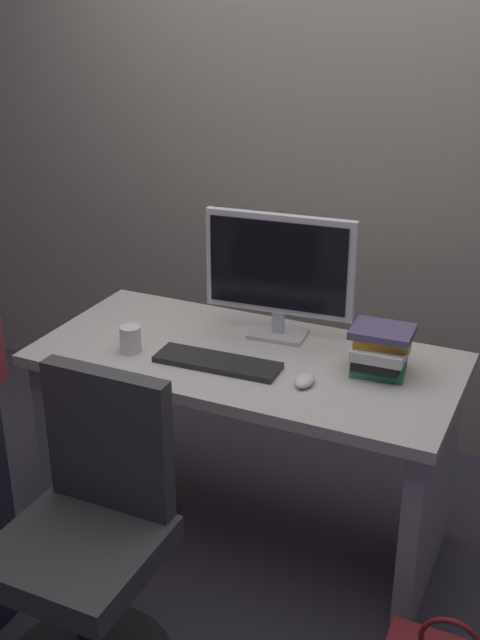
% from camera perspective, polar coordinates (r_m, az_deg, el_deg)
% --- Properties ---
extents(ground_plane, '(9.00, 9.00, 0.00)m').
position_cam_1_polar(ground_plane, '(3.14, 0.40, -14.75)').
color(ground_plane, '#3D3842').
extents(wall_back, '(6.40, 0.10, 3.00)m').
position_cam_1_polar(wall_back, '(3.37, 7.29, 15.70)').
color(wall_back, '#9E9384').
rests_on(wall_back, ground).
extents(desk, '(1.46, 0.69, 0.74)m').
position_cam_1_polar(desk, '(2.85, 0.42, -6.61)').
color(desk, beige).
rests_on(desk, ground).
extents(office_chair, '(0.52, 0.52, 0.94)m').
position_cam_1_polar(office_chair, '(2.42, -10.73, -15.82)').
color(office_chair, black).
rests_on(office_chair, ground).
extents(monitor, '(0.54, 0.16, 0.46)m').
position_cam_1_polar(monitor, '(2.79, 2.82, 3.63)').
color(monitor, silver).
rests_on(monitor, desk).
extents(keyboard, '(0.44, 0.15, 0.02)m').
position_cam_1_polar(keyboard, '(2.67, -1.63, -3.06)').
color(keyboard, '#262626').
rests_on(keyboard, desk).
extents(mouse, '(0.06, 0.10, 0.03)m').
position_cam_1_polar(mouse, '(2.55, 4.66, -4.33)').
color(mouse, white).
rests_on(mouse, desk).
extents(cup_near_keyboard, '(0.07, 0.07, 0.09)m').
position_cam_1_polar(cup_near_keyboard, '(2.77, -7.86, -1.38)').
color(cup_near_keyboard, white).
rests_on(cup_near_keyboard, desk).
extents(book_stack, '(0.20, 0.18, 0.16)m').
position_cam_1_polar(book_stack, '(2.62, 10.03, -2.18)').
color(book_stack, '#338C59').
rests_on(book_stack, desk).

